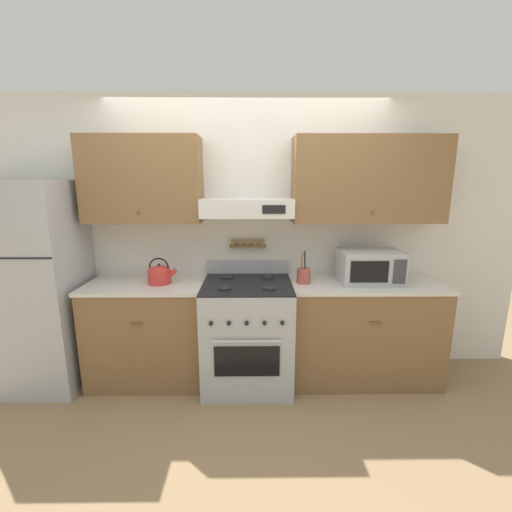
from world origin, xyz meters
name	(u,v)px	position (x,y,z in m)	size (l,w,h in m)	color
ground_plane	(247,397)	(0.00, 0.00, 0.00)	(16.00, 16.00, 0.00)	#937551
wall_back	(255,218)	(0.07, 0.57, 1.46)	(5.20, 0.46, 2.55)	silver
counter_left	(149,331)	(-0.90, 0.31, 0.46)	(1.02, 0.62, 0.92)	brown
counter_right	(362,330)	(1.05, 0.31, 0.46)	(1.33, 0.62, 0.92)	brown
stove_range	(248,333)	(0.00, 0.25, 0.47)	(0.77, 0.74, 1.05)	#ADAFB5
refrigerator	(32,286)	(-1.87, 0.27, 0.90)	(0.81, 0.69, 1.80)	#ADAFB5
tea_kettle	(160,274)	(-0.76, 0.29, 1.00)	(0.26, 0.20, 0.23)	red
microwave	(370,266)	(1.07, 0.31, 1.06)	(0.52, 0.37, 0.28)	#ADAFB5
utensil_crock	(304,275)	(0.49, 0.29, 0.99)	(0.12, 0.12, 0.28)	#B24C42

